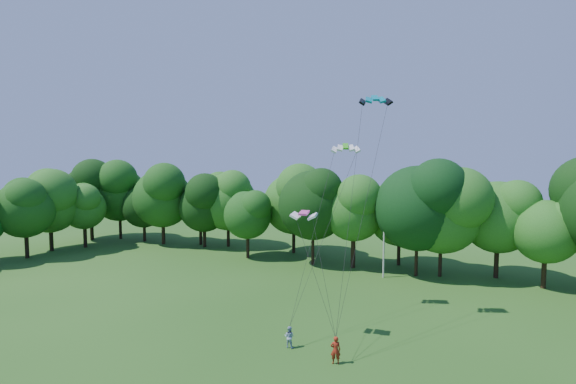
% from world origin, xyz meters
% --- Properties ---
extents(utility_pole, '(1.48, 0.53, 7.62)m').
position_xyz_m(utility_pole, '(1.74, 31.89, 3.94)').
color(utility_pole, '#B4B5AC').
rests_on(utility_pole, ground).
extents(kite_flyer_left, '(0.79, 0.67, 1.83)m').
position_xyz_m(kite_flyer_left, '(3.78, 10.30, 0.91)').
color(kite_flyer_left, maroon).
rests_on(kite_flyer_left, ground).
extents(kite_flyer_right, '(0.74, 0.58, 1.52)m').
position_xyz_m(kite_flyer_right, '(0.04, 11.24, 0.76)').
color(kite_flyer_right, '#91ABCA').
rests_on(kite_flyer_right, ground).
extents(kite_teal, '(2.68, 1.96, 0.58)m').
position_xyz_m(kite_teal, '(3.93, 18.71, 17.90)').
color(kite_teal, '#047B94').
rests_on(kite_teal, ground).
extents(kite_green, '(2.56, 1.80, 0.56)m').
position_xyz_m(kite_green, '(1.00, 20.41, 14.19)').
color(kite_green, green).
rests_on(kite_green, ground).
extents(kite_pink, '(2.01, 1.17, 0.30)m').
position_xyz_m(kite_pink, '(0.35, 13.06, 9.33)').
color(kite_pink, '#EC41A7').
rests_on(kite_pink, ground).
extents(tree_back_west, '(6.91, 6.91, 10.06)m').
position_xyz_m(tree_back_west, '(-27.33, 38.11, 6.28)').
color(tree_back_west, black).
rests_on(tree_back_west, ground).
extents(tree_back_center, '(10.34, 10.34, 15.04)m').
position_xyz_m(tree_back_center, '(4.87, 34.12, 9.39)').
color(tree_back_center, black).
rests_on(tree_back_center, ground).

